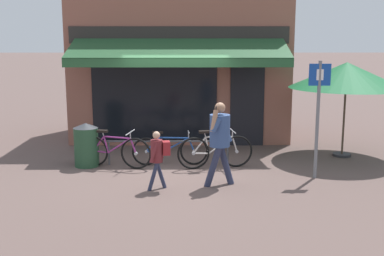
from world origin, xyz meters
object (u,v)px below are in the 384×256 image
at_px(pedestrian_adult, 220,135).
at_px(cafe_parasol, 347,75).
at_px(bicycle_silver, 215,151).
at_px(parking_sign, 318,107).
at_px(pedestrian_child, 158,153).
at_px(bicycle_blue, 170,150).
at_px(bicycle_purple, 114,151).
at_px(litter_bin, 86,145).

xyz_separation_m(pedestrian_adult, cafe_parasol, (3.18, 2.35, 0.98)).
relative_size(bicycle_silver, parking_sign, 0.70).
xyz_separation_m(bicycle_silver, pedestrian_child, (-1.17, -1.48, 0.32)).
bearing_deg(pedestrian_adult, bicycle_blue, -48.49).
xyz_separation_m(bicycle_purple, bicycle_blue, (1.24, 0.25, -0.04)).
bearing_deg(pedestrian_child, cafe_parasol, -159.26).
xyz_separation_m(litter_bin, parking_sign, (4.95, -0.97, 0.99)).
distance_m(bicycle_purple, bicycle_silver, 2.26).
height_order(bicycle_silver, parking_sign, parking_sign).
distance_m(pedestrian_child, litter_bin, 2.44).
relative_size(bicycle_purple, litter_bin, 1.72).
bearing_deg(bicycle_blue, parking_sign, -21.93).
bearing_deg(bicycle_silver, parking_sign, -30.43).
bearing_deg(parking_sign, litter_bin, 168.92).
height_order(bicycle_purple, cafe_parasol, cafe_parasol).
bearing_deg(bicycle_blue, pedestrian_child, -97.53).
xyz_separation_m(bicycle_blue, parking_sign, (3.07, -1.06, 1.14)).
relative_size(parking_sign, cafe_parasol, 0.89).
distance_m(bicycle_purple, cafe_parasol, 5.78).
bearing_deg(litter_bin, bicycle_blue, 2.81).
relative_size(pedestrian_child, litter_bin, 1.16).
bearing_deg(pedestrian_adult, bicycle_silver, -81.51).
distance_m(bicycle_blue, pedestrian_adult, 1.98).
relative_size(pedestrian_adult, cafe_parasol, 0.61).
bearing_deg(cafe_parasol, pedestrian_child, -149.28).
xyz_separation_m(bicycle_purple, bicycle_silver, (2.26, -0.06, 0.01)).
bearing_deg(bicycle_purple, litter_bin, -179.12).
distance_m(bicycle_purple, pedestrian_adult, 2.69).
bearing_deg(bicycle_silver, pedestrian_child, -138.55).
bearing_deg(pedestrian_child, bicycle_blue, -104.68).
distance_m(bicycle_purple, litter_bin, 0.68).
bearing_deg(cafe_parasol, litter_bin, -171.70).
relative_size(pedestrian_adult, pedestrian_child, 1.46).
distance_m(bicycle_blue, bicycle_silver, 1.07).
bearing_deg(litter_bin, bicycle_silver, -4.34).
height_order(bicycle_blue, parking_sign, parking_sign).
relative_size(bicycle_silver, litter_bin, 1.72).
bearing_deg(litter_bin, bicycle_purple, -13.86).
relative_size(pedestrian_adult, parking_sign, 0.69).
height_order(pedestrian_child, parking_sign, parking_sign).
bearing_deg(litter_bin, cafe_parasol, 8.30).
distance_m(pedestrian_adult, pedestrian_child, 1.25).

